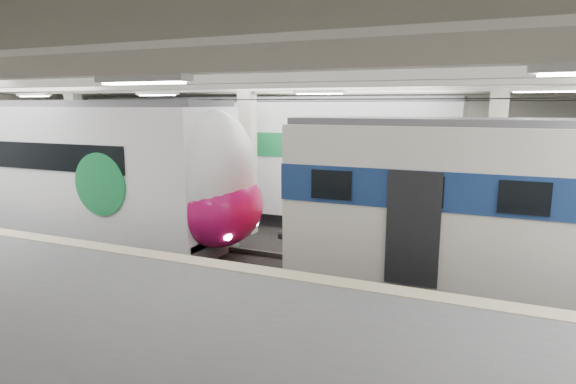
% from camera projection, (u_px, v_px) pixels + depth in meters
% --- Properties ---
extents(station_hall, '(36.00, 24.00, 5.75)m').
position_uv_depth(station_hall, '(267.00, 161.00, 11.38)').
color(station_hall, black).
rests_on(station_hall, ground).
extents(modern_emu, '(14.70, 3.03, 4.70)m').
position_uv_depth(modern_emu, '(78.00, 173.00, 16.14)').
color(modern_emu, white).
rests_on(modern_emu, ground).
extents(older_rer, '(12.81, 2.83, 4.26)m').
position_uv_depth(older_rer, '(568.00, 212.00, 10.61)').
color(older_rer, silver).
rests_on(older_rer, ground).
extents(far_train, '(15.39, 3.35, 4.84)m').
position_uv_depth(far_train, '(262.00, 156.00, 19.48)').
color(far_train, white).
rests_on(far_train, ground).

